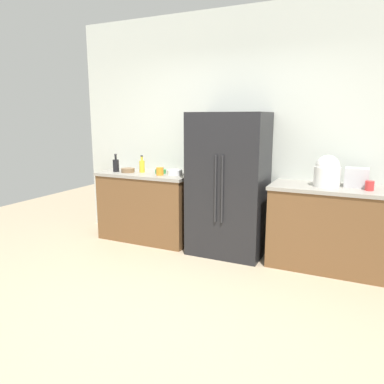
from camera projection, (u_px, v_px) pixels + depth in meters
ground_plane at (170, 307)px, 3.25m from camera, size 9.34×9.34×0.00m
kitchen_back_panel at (240, 132)px, 4.61m from camera, size 4.67×0.10×2.95m
counter_left at (147, 206)px, 5.00m from camera, size 1.29×0.61×0.92m
counter_right at (343, 229)px, 3.96m from camera, size 1.58×0.61×0.92m
refrigerator at (228, 185)px, 4.41m from camera, size 0.89×0.64×1.71m
toaster at (357, 178)px, 3.89m from camera, size 0.24×0.17×0.21m
rice_cooker at (327, 172)px, 3.91m from camera, size 0.27×0.27×0.34m
bottle_a at (116, 165)px, 5.01m from camera, size 0.08×0.08×0.24m
bottle_b at (142, 166)px, 4.94m from camera, size 0.07×0.07×0.23m
cup_a at (160, 171)px, 4.70m from camera, size 0.09×0.09×0.10m
cup_b at (370, 186)px, 3.72m from camera, size 0.09×0.09×0.10m
bowl_a at (128, 170)px, 4.96m from camera, size 0.18×0.18×0.06m
bowl_b at (161, 171)px, 4.86m from camera, size 0.14×0.14×0.05m
bowl_c at (175, 172)px, 4.74m from camera, size 0.20×0.20×0.07m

